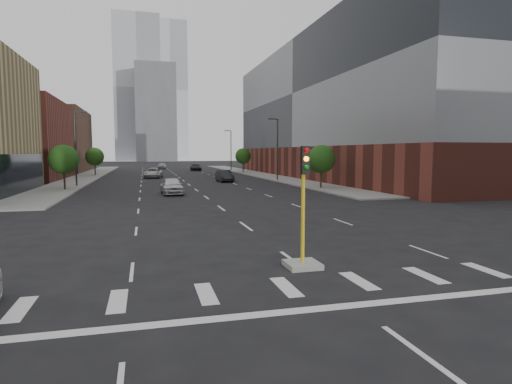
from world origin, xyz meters
name	(u,v)px	position (x,y,z in m)	size (l,w,h in m)	color
sidewalk_left_far	(89,176)	(-15.00, 74.00, 0.07)	(5.00, 92.00, 0.15)	gray
sidewalk_right_far	(255,174)	(15.00, 74.00, 0.07)	(5.00, 92.00, 0.15)	gray
building_left_far_b	(34,141)	(-27.50, 92.00, 6.50)	(20.00, 24.00, 13.00)	brown
building_right_main	(360,111)	(29.50, 60.00, 11.00)	(24.00, 70.00, 22.00)	brown
tower_left	(138,90)	(-8.00, 220.00, 35.00)	(22.00, 22.00, 70.00)	#B2B7BC
tower_right	(170,92)	(10.00, 260.00, 40.00)	(20.00, 20.00, 80.00)	#B2B7BC
tower_mid	(156,114)	(0.00, 200.00, 22.00)	(18.00, 18.00, 44.00)	slate
median_traffic_signal	(303,241)	(0.00, 8.97, 0.97)	(1.20, 1.20, 4.40)	#999993
streetlight_right_a	(277,147)	(13.41, 55.00, 5.01)	(1.60, 0.22, 9.07)	#2D2D30
streetlight_right_b	(231,149)	(13.41, 90.00, 5.01)	(1.60, 0.22, 9.07)	#2D2D30
streetlight_left	(76,145)	(-13.41, 50.00, 5.01)	(1.60, 0.22, 9.07)	#2D2D30
tree_left_near	(64,159)	(-14.00, 45.00, 3.39)	(3.20, 3.20, 4.85)	#382619
tree_left_far	(95,157)	(-14.00, 75.00, 3.39)	(3.20, 3.20, 4.85)	#382619
tree_right_near	(321,159)	(14.00, 40.00, 3.39)	(3.20, 3.20, 4.85)	#382619
tree_right_far	(243,156)	(14.00, 80.00, 3.39)	(3.20, 3.20, 4.85)	#382619
car_near_left	(172,186)	(-2.91, 37.83, 0.85)	(2.00, 4.96, 1.69)	silver
car_mid_right	(224,176)	(5.43, 54.40, 0.83)	(1.76, 5.06, 1.67)	black
car_far_left	(153,173)	(-4.16, 66.40, 0.80)	(2.67, 5.79, 1.61)	silver
car_deep_right	(196,167)	(5.67, 91.60, 0.78)	(2.18, 5.36, 1.56)	black
car_distant	(162,166)	(-1.30, 103.59, 0.79)	(1.88, 4.66, 1.59)	#AEAFB3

